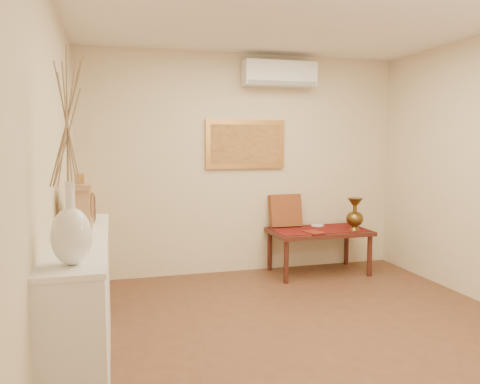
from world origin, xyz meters
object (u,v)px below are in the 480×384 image
object	(u,v)px
display_ledge	(82,305)
wooden_chest	(85,207)
mantel_clock	(81,205)
white_vase	(68,160)
low_table	(319,235)
brass_urn_tall	(355,210)

from	to	relation	value
display_ledge	wooden_chest	bearing A→B (deg)	89.24
display_ledge	mantel_clock	distance (m)	0.73
mantel_clock	display_ledge	bearing A→B (deg)	-89.36
display_ledge	white_vase	bearing A→B (deg)	-89.23
display_ledge	wooden_chest	world-z (taller)	wooden_chest
display_ledge	mantel_clock	xyz separation A→B (m)	(-0.00, 0.30, 0.66)
wooden_chest	white_vase	bearing A→B (deg)	-89.90
display_ledge	low_table	distance (m)	3.27
brass_urn_tall	wooden_chest	xyz separation A→B (m)	(-3.07, -1.11, 0.31)
wooden_chest	low_table	bearing A→B (deg)	25.49
display_ledge	mantel_clock	bearing A→B (deg)	90.64
brass_urn_tall	low_table	world-z (taller)	brass_urn_tall
display_ledge	low_table	size ratio (longest dim) A/B	1.68
brass_urn_tall	wooden_chest	size ratio (longest dim) A/B	1.94
mantel_clock	wooden_chest	xyz separation A→B (m)	(0.01, 0.31, -0.05)
white_vase	brass_urn_tall	world-z (taller)	white_vase
wooden_chest	low_table	xyz separation A→B (m)	(2.67, 1.27, -0.62)
wooden_chest	low_table	world-z (taller)	wooden_chest
white_vase	brass_urn_tall	size ratio (longest dim) A/B	2.33
white_vase	wooden_chest	distance (m)	1.46
wooden_chest	mantel_clock	bearing A→B (deg)	-92.08
white_vase	display_ledge	bearing A→B (deg)	90.77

